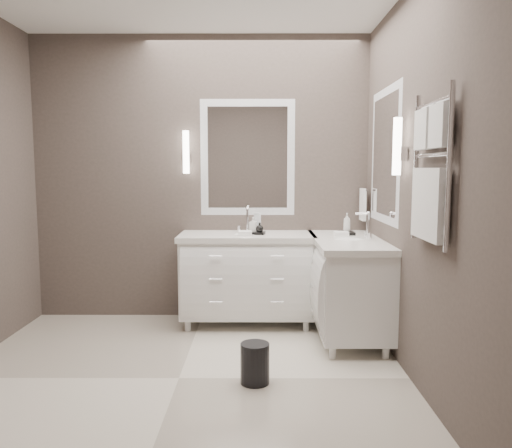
{
  "coord_description": "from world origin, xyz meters",
  "views": [
    {
      "loc": [
        0.54,
        -3.32,
        1.45
      ],
      "look_at": [
        0.53,
        0.7,
        1.0
      ],
      "focal_mm": 35.0,
      "sensor_mm": 36.0,
      "label": 1
    }
  ],
  "objects_px": {
    "towel_ladder": "(430,178)",
    "vanity_back": "(247,273)",
    "waste_bin": "(255,363)",
    "vanity_right": "(348,281)"
  },
  "relations": [
    {
      "from": "towel_ladder",
      "to": "waste_bin",
      "type": "xyz_separation_m",
      "value": [
        -1.02,
        0.33,
        -1.25
      ]
    },
    {
      "from": "vanity_back",
      "to": "vanity_right",
      "type": "bearing_deg",
      "value": -20.38
    },
    {
      "from": "towel_ladder",
      "to": "vanity_back",
      "type": "bearing_deg",
      "value": 124.1
    },
    {
      "from": "vanity_back",
      "to": "towel_ladder",
      "type": "relative_size",
      "value": 1.38
    },
    {
      "from": "vanity_back",
      "to": "towel_ladder",
      "type": "distance_m",
      "value": 2.16
    },
    {
      "from": "vanity_right",
      "to": "waste_bin",
      "type": "relative_size",
      "value": 4.51
    },
    {
      "from": "vanity_back",
      "to": "vanity_right",
      "type": "xyz_separation_m",
      "value": [
        0.88,
        -0.33,
        0.0
      ]
    },
    {
      "from": "vanity_back",
      "to": "waste_bin",
      "type": "distance_m",
      "value": 1.35
    },
    {
      "from": "towel_ladder",
      "to": "waste_bin",
      "type": "height_order",
      "value": "towel_ladder"
    },
    {
      "from": "waste_bin",
      "to": "vanity_right",
      "type": "bearing_deg",
      "value": 50.7
    }
  ]
}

